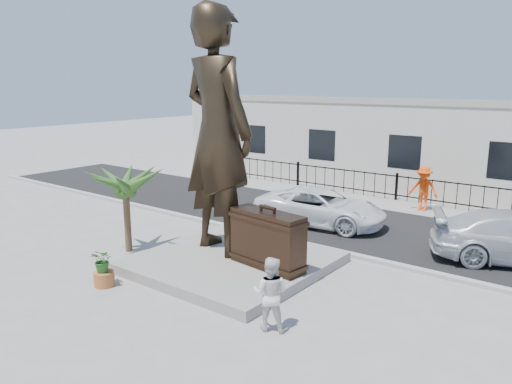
# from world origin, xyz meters

# --- Properties ---
(ground) EXTENTS (100.00, 100.00, 0.00)m
(ground) POSITION_xyz_m (0.00, 0.00, 0.00)
(ground) COLOR #9E9991
(ground) RESTS_ON ground
(street) EXTENTS (40.00, 7.00, 0.01)m
(street) POSITION_xyz_m (0.00, 8.00, 0.01)
(street) COLOR black
(street) RESTS_ON ground
(curb) EXTENTS (40.00, 0.25, 0.12)m
(curb) POSITION_xyz_m (0.00, 4.50, 0.06)
(curb) COLOR #A5A399
(curb) RESTS_ON ground
(far_sidewalk) EXTENTS (40.00, 2.50, 0.02)m
(far_sidewalk) POSITION_xyz_m (0.00, 12.00, 0.01)
(far_sidewalk) COLOR #9E9991
(far_sidewalk) RESTS_ON ground
(plinth) EXTENTS (5.20, 5.20, 0.30)m
(plinth) POSITION_xyz_m (-0.50, 1.50, 0.15)
(plinth) COLOR gray
(plinth) RESTS_ON ground
(fence) EXTENTS (22.00, 0.10, 1.20)m
(fence) POSITION_xyz_m (0.00, 12.80, 0.60)
(fence) COLOR black
(fence) RESTS_ON ground
(building) EXTENTS (28.00, 7.00, 4.40)m
(building) POSITION_xyz_m (0.00, 17.00, 2.20)
(building) COLOR silver
(building) RESTS_ON ground
(statue) EXTENTS (2.96, 2.21, 7.40)m
(statue) POSITION_xyz_m (-1.31, 1.82, 4.00)
(statue) COLOR black
(statue) RESTS_ON plinth
(suitcase) EXTENTS (2.37, 1.01, 1.62)m
(suitcase) POSITION_xyz_m (0.78, 1.52, 1.11)
(suitcase) COLOR black
(suitcase) RESTS_ON plinth
(tourist) EXTENTS (1.01, 0.91, 1.71)m
(tourist) POSITION_xyz_m (2.67, -0.94, 0.85)
(tourist) COLOR white
(tourist) RESTS_ON ground
(car_white) EXTENTS (5.32, 2.99, 1.41)m
(car_white) POSITION_xyz_m (-0.73, 7.05, 0.71)
(car_white) COLOR white
(car_white) RESTS_ON street
(worker) EXTENTS (1.25, 0.73, 1.92)m
(worker) POSITION_xyz_m (1.67, 11.62, 0.98)
(worker) COLOR #FF4B0D
(worker) RESTS_ON far_sidewalk
(palm_tree) EXTENTS (1.80, 1.80, 3.20)m
(palm_tree) POSITION_xyz_m (-4.14, 0.49, 0.00)
(palm_tree) COLOR #2F561F
(palm_tree) RESTS_ON ground
(planter) EXTENTS (0.56, 0.56, 0.40)m
(planter) POSITION_xyz_m (-2.36, -1.75, 0.20)
(planter) COLOR #AE602E
(planter) RESTS_ON ground
(shrub) EXTENTS (0.68, 0.61, 0.66)m
(shrub) POSITION_xyz_m (-2.36, -1.75, 0.73)
(shrub) COLOR #255F1E
(shrub) RESTS_ON planter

